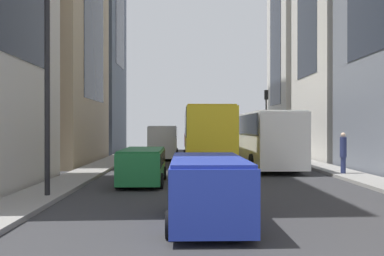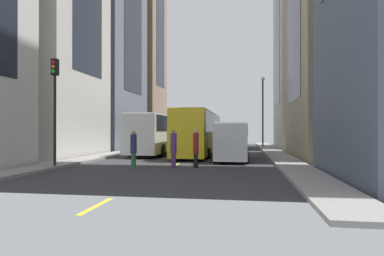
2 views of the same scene
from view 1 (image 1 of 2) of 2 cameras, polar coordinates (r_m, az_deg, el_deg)
ground_plane at (r=24.38m, az=2.61°, el=-5.72°), size 39.29×39.29×0.00m
sidewalk_west at (r=25.72m, az=17.81°, el=-5.25°), size 1.83×44.00×0.15m
sidewalk_east at (r=24.84m, az=-13.15°, el=-5.44°), size 1.83×44.00×0.15m
lane_stripe_0 at (r=45.29m, az=0.79°, el=-3.01°), size 0.16×2.00×0.01m
lane_stripe_1 at (r=34.82m, az=1.43°, el=-3.95°), size 0.16×2.00×0.01m
lane_stripe_2 at (r=24.38m, az=2.61°, el=-5.71°), size 0.16×2.00×0.01m
lane_stripe_3 at (r=14.01m, az=5.60°, el=-10.05°), size 0.16×2.00×0.01m
building_west_0 at (r=43.46m, az=17.65°, el=10.90°), size 8.82×8.25×21.22m
building_east_1 at (r=30.25m, az=-20.60°, el=13.83°), size 7.10×10.70×19.31m
city_bus_white at (r=26.01m, az=10.01°, el=-0.92°), size 2.80×11.97×3.35m
streetcar_yellow at (r=25.65m, az=1.81°, el=-0.67°), size 2.70×14.44×3.59m
delivery_van_white at (r=31.38m, az=-4.14°, el=-1.64°), size 2.25×5.83×2.58m
car_green_0 at (r=17.48m, az=-7.12°, el=-5.05°), size 1.93×4.25×1.53m
car_blue_1 at (r=10.26m, az=2.30°, el=-8.16°), size 2.06×4.30×1.70m
pedestrian_waiting_curb at (r=21.40m, az=20.95°, el=-3.18°), size 0.33×0.33×2.06m
pedestrian_crossing_mid at (r=36.55m, az=4.47°, el=-2.03°), size 0.35×0.35×2.08m
pedestrian_crossing_near at (r=35.97m, az=1.10°, el=-2.05°), size 0.35×0.35×2.11m
pedestrian_walking_far at (r=35.68m, az=-0.84°, el=-2.05°), size 0.32×0.32×2.13m
traffic_light_near_corner at (r=38.09m, az=10.64°, el=2.72°), size 0.32×0.44×5.84m
streetlamp_near at (r=14.68m, az=-20.15°, el=10.57°), size 0.44×0.44×8.33m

